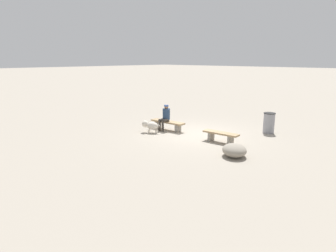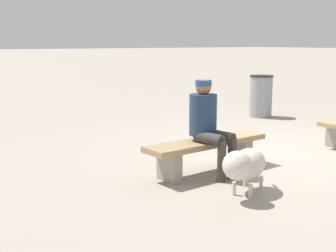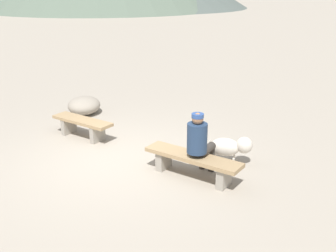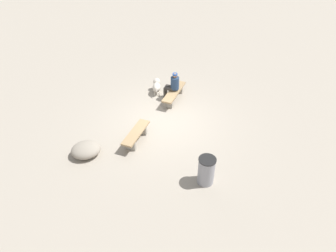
# 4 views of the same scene
# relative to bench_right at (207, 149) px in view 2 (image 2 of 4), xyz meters

# --- Properties ---
(ground) EXTENTS (210.00, 210.00, 0.06)m
(ground) POSITION_rel_bench_right_xyz_m (-1.60, -0.33, -0.35)
(ground) COLOR #9E9384
(bench_right) EXTENTS (1.86, 0.57, 0.44)m
(bench_right) POSITION_rel_bench_right_xyz_m (0.00, 0.00, 0.00)
(bench_right) COLOR gray
(bench_right) RESTS_ON ground
(seated_person) EXTENTS (0.41, 0.67, 1.23)m
(seated_person) POSITION_rel_bench_right_xyz_m (0.07, 0.09, 0.39)
(seated_person) COLOR navy
(seated_person) RESTS_ON ground
(dog) EXTENTS (0.84, 0.61, 0.56)m
(dog) POSITION_rel_bench_right_xyz_m (0.21, 0.95, 0.03)
(dog) COLOR beige
(dog) RESTS_ON ground
(trash_bin) EXTENTS (0.54, 0.54, 0.95)m
(trash_bin) POSITION_rel_bench_right_xyz_m (-3.83, -2.84, 0.16)
(trash_bin) COLOR gray
(trash_bin) RESTS_ON ground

